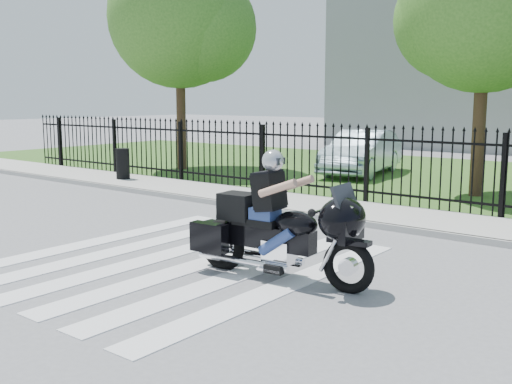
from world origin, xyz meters
The scene contains 12 objects.
ground centered at (0.00, 0.00, 0.00)m, with size 120.00×120.00×0.00m, color slate.
crosswalk centered at (0.00, 0.00, 0.01)m, with size 5.00×5.50×0.01m, color silver, non-canonical shape.
sidewalk centered at (0.00, 5.00, 0.06)m, with size 40.00×2.00×0.12m, color #ADAAA3.
curb centered at (0.00, 4.00, 0.06)m, with size 40.00×0.12×0.12m, color #ADAAA3.
grass_strip centered at (0.00, 12.00, 0.01)m, with size 40.00×12.00×0.02m, color #335A1E.
iron_fence centered at (0.00, 6.00, 0.90)m, with size 26.00×0.04×1.80m.
tree_left centered at (-8.50, 8.50, 5.17)m, with size 4.80×4.80×7.58m.
tree_mid centered at (1.50, 9.00, 4.67)m, with size 4.20×4.20×6.78m.
building_tall centered at (-3.00, 26.00, 6.00)m, with size 15.00×10.00×12.00m, color gray.
motorcycle_rider centered at (1.69, 0.23, 0.74)m, with size 2.75×0.96×1.82m.
parked_car centered at (-2.86, 11.05, 0.73)m, with size 1.51×4.32×1.42m, color #ABC7D8.
litter_bin centered at (-7.45, 5.05, 0.57)m, with size 0.40×0.40×0.89m, color black.
Camera 1 is at (6.44, -6.20, 2.46)m, focal length 42.00 mm.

